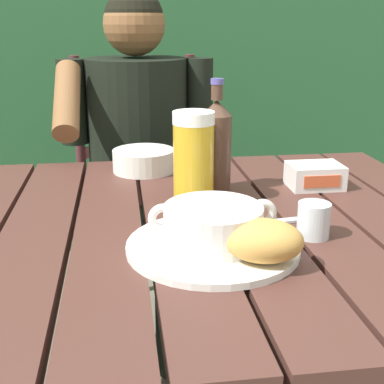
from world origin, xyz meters
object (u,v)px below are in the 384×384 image
(soup_bowl, at_px, (213,224))
(beer_bottle, at_px, (216,145))
(table_knife, at_px, (273,222))
(beer_glass, at_px, (193,159))
(person_eating, at_px, (138,153))
(diner_bowl, at_px, (144,160))
(bread_roll, at_px, (263,241))
(butter_tub, at_px, (315,176))
(chair_near_diner, at_px, (139,201))
(water_glass_small, at_px, (314,220))
(serving_plate, at_px, (213,246))

(soup_bowl, distance_m, beer_bottle, 0.32)
(table_knife, bearing_deg, beer_glass, 135.04)
(person_eating, height_order, diner_bowl, person_eating)
(bread_roll, xyz_separation_m, diner_bowl, (-0.16, 0.57, -0.02))
(beer_glass, xyz_separation_m, table_knife, (0.13, -0.13, -0.09))
(person_eating, distance_m, butter_tub, 0.66)
(chair_near_diner, distance_m, table_knife, 1.01)
(butter_tub, distance_m, diner_bowl, 0.43)
(diner_bowl, bearing_deg, beer_bottle, -50.56)
(soup_bowl, xyz_separation_m, bread_roll, (0.07, -0.08, -0.00))
(water_glass_small, bearing_deg, diner_bowl, 120.63)
(soup_bowl, bearing_deg, water_glass_small, 8.88)
(diner_bowl, bearing_deg, beer_glass, -71.05)
(chair_near_diner, height_order, beer_glass, chair_near_diner)
(person_eating, distance_m, beer_glass, 0.63)
(soup_bowl, xyz_separation_m, beer_glass, (0.00, 0.23, 0.05))
(serving_plate, height_order, butter_tub, butter_tub)
(beer_glass, bearing_deg, soup_bowl, -90.05)
(chair_near_diner, bearing_deg, butter_tub, -62.48)
(table_knife, distance_m, diner_bowl, 0.46)
(bread_roll, relative_size, butter_tub, 1.20)
(person_eating, xyz_separation_m, beer_bottle, (0.15, -0.53, 0.14))
(chair_near_diner, relative_size, table_knife, 5.95)
(table_knife, bearing_deg, chair_near_diner, 103.40)
(serving_plate, bearing_deg, person_eating, 96.30)
(soup_bowl, height_order, diner_bowl, soup_bowl)
(butter_tub, bearing_deg, beer_glass, -165.95)
(serving_plate, bearing_deg, table_knife, 36.34)
(bread_roll, distance_m, beer_bottle, 0.39)
(person_eating, distance_m, beer_bottle, 0.57)
(beer_glass, height_order, diner_bowl, beer_glass)
(bread_roll, height_order, beer_bottle, beer_bottle)
(bread_roll, relative_size, diner_bowl, 0.91)
(chair_near_diner, relative_size, butter_tub, 8.33)
(serving_plate, bearing_deg, soup_bowl, 0.00)
(table_knife, bearing_deg, soup_bowl, -143.66)
(chair_near_diner, bearing_deg, bread_roll, -82.07)
(beer_bottle, height_order, diner_bowl, beer_bottle)
(diner_bowl, bearing_deg, chair_near_diner, 90.00)
(person_eating, distance_m, bread_roll, 0.94)
(chair_near_diner, height_order, diner_bowl, chair_near_diner)
(person_eating, relative_size, serving_plate, 4.18)
(serving_plate, height_order, beer_bottle, beer_bottle)
(beer_bottle, bearing_deg, table_knife, -71.19)
(serving_plate, bearing_deg, water_glass_small, 8.88)
(soup_bowl, height_order, beer_glass, beer_glass)
(person_eating, xyz_separation_m, bread_roll, (0.16, -0.92, 0.08))
(beer_bottle, distance_m, diner_bowl, 0.25)
(chair_near_diner, relative_size, person_eating, 0.82)
(beer_bottle, xyz_separation_m, water_glass_small, (0.12, -0.28, -0.07))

